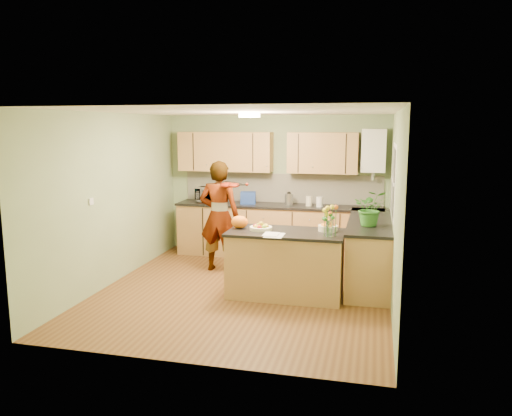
# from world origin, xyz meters

# --- Properties ---
(floor) EXTENTS (4.50, 4.50, 0.00)m
(floor) POSITION_xyz_m (0.00, 0.00, 0.00)
(floor) COLOR brown
(floor) RESTS_ON ground
(ceiling) EXTENTS (4.00, 4.50, 0.02)m
(ceiling) POSITION_xyz_m (0.00, 0.00, 2.50)
(ceiling) COLOR white
(ceiling) RESTS_ON wall_back
(wall_back) EXTENTS (4.00, 0.02, 2.50)m
(wall_back) POSITION_xyz_m (0.00, 2.25, 1.25)
(wall_back) COLOR gray
(wall_back) RESTS_ON floor
(wall_front) EXTENTS (4.00, 0.02, 2.50)m
(wall_front) POSITION_xyz_m (0.00, -2.25, 1.25)
(wall_front) COLOR gray
(wall_front) RESTS_ON floor
(wall_left) EXTENTS (0.02, 4.50, 2.50)m
(wall_left) POSITION_xyz_m (-2.00, 0.00, 1.25)
(wall_left) COLOR gray
(wall_left) RESTS_ON floor
(wall_right) EXTENTS (0.02, 4.50, 2.50)m
(wall_right) POSITION_xyz_m (2.00, 0.00, 1.25)
(wall_right) COLOR gray
(wall_right) RESTS_ON floor
(back_counter) EXTENTS (3.64, 0.62, 0.94)m
(back_counter) POSITION_xyz_m (0.10, 1.95, 0.47)
(back_counter) COLOR #B28A47
(back_counter) RESTS_ON floor
(right_counter) EXTENTS (0.62, 2.24, 0.94)m
(right_counter) POSITION_xyz_m (1.70, 0.85, 0.47)
(right_counter) COLOR #B28A47
(right_counter) RESTS_ON floor
(splashback) EXTENTS (3.60, 0.02, 0.52)m
(splashback) POSITION_xyz_m (0.10, 2.23, 1.20)
(splashback) COLOR white
(splashback) RESTS_ON back_counter
(upper_cabinets) EXTENTS (3.20, 0.34, 0.70)m
(upper_cabinets) POSITION_xyz_m (-0.18, 2.08, 1.85)
(upper_cabinets) COLOR #B28A47
(upper_cabinets) RESTS_ON wall_back
(boiler) EXTENTS (0.40, 0.30, 0.86)m
(boiler) POSITION_xyz_m (1.70, 2.09, 1.90)
(boiler) COLOR white
(boiler) RESTS_ON wall_back
(window_right) EXTENTS (0.01, 1.30, 1.05)m
(window_right) POSITION_xyz_m (1.99, 0.60, 1.55)
(window_right) COLOR white
(window_right) RESTS_ON wall_right
(light_switch) EXTENTS (0.02, 0.09, 0.09)m
(light_switch) POSITION_xyz_m (-1.99, -0.60, 1.30)
(light_switch) COLOR white
(light_switch) RESTS_ON wall_left
(ceiling_lamp) EXTENTS (0.30, 0.30, 0.07)m
(ceiling_lamp) POSITION_xyz_m (0.00, 0.30, 2.46)
(ceiling_lamp) COLOR #FFEABF
(ceiling_lamp) RESTS_ON ceiling
(peninsula_island) EXTENTS (1.57, 0.81, 0.90)m
(peninsula_island) POSITION_xyz_m (0.60, -0.04, 0.45)
(peninsula_island) COLOR #B28A47
(peninsula_island) RESTS_ON floor
(fruit_dish) EXTENTS (0.31, 0.31, 0.11)m
(fruit_dish) POSITION_xyz_m (0.25, -0.04, 0.95)
(fruit_dish) COLOR #F4E8C3
(fruit_dish) RESTS_ON peninsula_island
(orange_bowl) EXTENTS (0.26, 0.26, 0.15)m
(orange_bowl) POSITION_xyz_m (1.15, 0.11, 0.97)
(orange_bowl) COLOR #F4E8C3
(orange_bowl) RESTS_ON peninsula_island
(flower_vase) EXTENTS (0.25, 0.25, 0.46)m
(flower_vase) POSITION_xyz_m (1.20, -0.22, 1.20)
(flower_vase) COLOR silver
(flower_vase) RESTS_ON peninsula_island
(orange_bag) EXTENTS (0.27, 0.24, 0.18)m
(orange_bag) POSITION_xyz_m (-0.07, 0.01, 0.99)
(orange_bag) COLOR orange
(orange_bag) RESTS_ON peninsula_island
(papers) EXTENTS (0.24, 0.32, 0.01)m
(papers) POSITION_xyz_m (0.50, -0.34, 0.91)
(papers) COLOR white
(papers) RESTS_ON peninsula_island
(violinist) EXTENTS (0.65, 0.43, 1.77)m
(violinist) POSITION_xyz_m (-0.65, 0.91, 0.89)
(violinist) COLOR #D8A484
(violinist) RESTS_ON floor
(violin) EXTENTS (0.68, 0.59, 0.17)m
(violin) POSITION_xyz_m (-0.45, 0.69, 1.42)
(violin) COLOR #540D05
(violin) RESTS_ON violinist
(microwave) EXTENTS (0.49, 0.34, 0.27)m
(microwave) POSITION_xyz_m (-1.15, 1.94, 1.07)
(microwave) COLOR white
(microwave) RESTS_ON back_counter
(blue_box) EXTENTS (0.30, 0.24, 0.21)m
(blue_box) POSITION_xyz_m (-0.44, 1.94, 1.05)
(blue_box) COLOR navy
(blue_box) RESTS_ON back_counter
(kettle) EXTENTS (0.14, 0.14, 0.27)m
(kettle) POSITION_xyz_m (0.28, 1.98, 1.05)
(kettle) COLOR #B8B8BC
(kettle) RESTS_ON back_counter
(jar_cream) EXTENTS (0.12, 0.12, 0.17)m
(jar_cream) POSITION_xyz_m (0.64, 1.95, 1.02)
(jar_cream) COLOR #F4E8C3
(jar_cream) RESTS_ON back_counter
(jar_white) EXTENTS (0.14, 0.14, 0.17)m
(jar_white) POSITION_xyz_m (0.83, 1.88, 1.03)
(jar_white) COLOR white
(jar_white) RESTS_ON back_counter
(potted_plant) EXTENTS (0.47, 0.41, 0.50)m
(potted_plant) POSITION_xyz_m (1.70, 0.40, 1.19)
(potted_plant) COLOR #327627
(potted_plant) RESTS_ON right_counter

